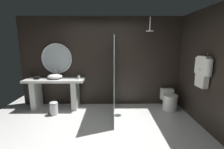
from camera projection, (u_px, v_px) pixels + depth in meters
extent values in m
plane|color=silver|center=(98.00, 139.00, 3.12)|extent=(5.76, 5.76, 0.00)
cube|color=black|center=(102.00, 62.00, 4.74)|extent=(4.80, 0.10, 2.60)
cube|color=black|center=(202.00, 67.00, 3.64)|extent=(0.10, 2.47, 2.60)
cube|color=silver|center=(55.00, 80.00, 4.47)|extent=(1.65, 0.56, 0.06)
cube|color=silver|center=(36.00, 95.00, 4.55)|extent=(0.15, 0.48, 0.80)
cube|color=silver|center=(75.00, 95.00, 4.56)|extent=(0.15, 0.48, 0.80)
ellipsoid|color=white|center=(55.00, 77.00, 4.47)|extent=(0.41, 0.34, 0.13)
cylinder|color=silver|center=(57.00, 74.00, 4.61)|extent=(0.02, 0.02, 0.23)
cylinder|color=silver|center=(56.00, 71.00, 4.53)|extent=(0.02, 0.13, 0.02)
cylinder|color=silver|center=(79.00, 77.00, 4.45)|extent=(0.07, 0.07, 0.09)
cube|color=black|center=(37.00, 78.00, 4.44)|extent=(0.14, 0.11, 0.08)
torus|color=silver|center=(57.00, 59.00, 4.62)|extent=(0.89, 0.05, 0.89)
cylinder|color=#B2BCC1|center=(57.00, 58.00, 4.63)|extent=(0.81, 0.01, 0.81)
cube|color=silver|center=(114.00, 77.00, 4.00)|extent=(0.02, 1.53, 2.00)
cylinder|color=silver|center=(150.00, 24.00, 4.01)|extent=(0.02, 0.02, 0.34)
cylinder|color=silver|center=(150.00, 31.00, 4.04)|extent=(0.19, 0.19, 0.02)
sphere|color=silver|center=(208.00, 54.00, 3.32)|extent=(0.04, 0.04, 0.04)
cube|color=silver|center=(202.00, 72.00, 3.39)|extent=(0.12, 0.33, 0.67)
cylinder|color=silver|center=(209.00, 68.00, 3.18)|extent=(0.14, 0.14, 0.35)
cylinder|color=silver|center=(198.00, 65.00, 3.56)|extent=(0.14, 0.14, 0.35)
sphere|color=silver|center=(199.00, 70.00, 3.38)|extent=(0.07, 0.07, 0.07)
cylinder|color=white|center=(170.00, 103.00, 4.46)|extent=(0.39, 0.39, 0.42)
ellipsoid|color=white|center=(170.00, 95.00, 4.42)|extent=(0.41, 0.45, 0.02)
cube|color=white|center=(167.00, 94.00, 4.72)|extent=(0.35, 0.19, 0.32)
cylinder|color=silver|center=(54.00, 109.00, 4.16)|extent=(0.21, 0.21, 0.30)
ellipsoid|color=silver|center=(53.00, 103.00, 4.12)|extent=(0.21, 0.21, 0.06)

